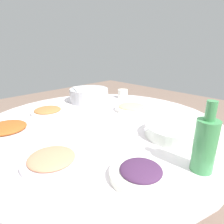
{
  "coord_description": "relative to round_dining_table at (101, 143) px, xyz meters",
  "views": [
    {
      "loc": [
        0.75,
        -0.65,
        1.16
      ],
      "look_at": [
        -0.01,
        0.1,
        0.79
      ],
      "focal_mm": 31.0,
      "sensor_mm": 36.0,
      "label": 1
    }
  ],
  "objects": [
    {
      "name": "green_bottle",
      "position": [
        0.56,
        -0.03,
        0.23
      ],
      "size": [
        0.07,
        0.07,
        0.25
      ],
      "color": "#429253",
      "rests_on": "round_dining_table"
    },
    {
      "name": "dish_eggplant",
      "position": [
        0.44,
        -0.21,
        0.14
      ],
      "size": [
        0.21,
        0.21,
        0.04
      ],
      "color": "white",
      "rests_on": "round_dining_table"
    },
    {
      "name": "ground",
      "position": [
        0.0,
        0.0,
        -0.62
      ],
      "size": [
        8.0,
        8.0,
        0.0
      ],
      "primitive_type": "plane",
      "color": "#836A5B"
    },
    {
      "name": "dish_tofu_braise",
      "position": [
        -0.36,
        -0.13,
        0.14
      ],
      "size": [
        0.2,
        0.2,
        0.04
      ],
      "color": "white",
      "rests_on": "round_dining_table"
    },
    {
      "name": "dish_noodles",
      "position": [
        -0.03,
        0.3,
        0.14
      ],
      "size": [
        0.22,
        0.22,
        0.04
      ],
      "color": "silver",
      "rests_on": "round_dining_table"
    },
    {
      "name": "tea_cup_far",
      "position": [
        -0.28,
        0.49,
        0.16
      ],
      "size": [
        0.08,
        0.08,
        0.07
      ],
      "primitive_type": "cylinder",
      "color": "silver",
      "rests_on": "round_dining_table"
    },
    {
      "name": "dish_shrimp",
      "position": [
        0.16,
        -0.38,
        0.14
      ],
      "size": [
        0.22,
        0.22,
        0.04
      ],
      "color": "silver",
      "rests_on": "round_dining_table"
    },
    {
      "name": "round_dining_table",
      "position": [
        0.0,
        0.0,
        0.0
      ],
      "size": [
        1.34,
        1.34,
        0.74
      ],
      "color": "#99999E",
      "rests_on": "ground"
    },
    {
      "name": "soup_bowl",
      "position": [
        0.37,
        0.15,
        0.15
      ],
      "size": [
        0.28,
        0.28,
        0.06
      ],
      "color": "white",
      "rests_on": "round_dining_table"
    },
    {
      "name": "dish_stirfry",
      "position": [
        -0.23,
        -0.41,
        0.15
      ],
      "size": [
        0.24,
        0.24,
        0.05
      ],
      "color": "white",
      "rests_on": "round_dining_table"
    },
    {
      "name": "rice_bowl",
      "position": [
        -0.39,
        0.23,
        0.18
      ],
      "size": [
        0.29,
        0.29,
        0.11
      ],
      "color": "#B2B5BA",
      "rests_on": "round_dining_table"
    }
  ]
}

